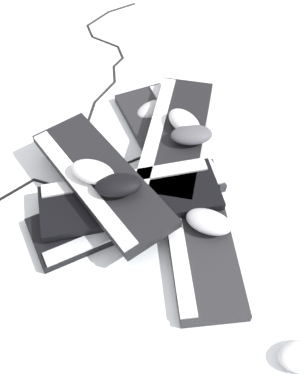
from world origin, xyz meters
The scene contains 16 objects.
ground_plane centered at (0.00, 0.00, 0.00)m, with size 3.20×3.20×0.00m, color silver.
keyboard_0 centered at (0.11, 0.08, 0.01)m, with size 0.46×0.32×0.03m.
keyboard_1 centered at (-0.19, 0.18, 0.01)m, with size 0.46×0.21×0.03m.
keyboard_2 centered at (-0.04, -0.05, 0.01)m, with size 0.19×0.45×0.03m.
keyboard_3 centered at (-0.05, -0.02, 0.04)m, with size 0.28×0.46×0.03m.
keyboard_4 centered at (-0.12, -0.06, 0.07)m, with size 0.45×0.19×0.03m.
keyboard_5 centered at (-0.17, 0.20, 0.04)m, with size 0.43×0.41×0.03m.
mouse_0 centered at (-0.12, 0.21, 0.08)m, with size 0.11×0.07×0.04m, color #4C4C51.
mouse_1 centered at (0.11, 0.10, 0.05)m, with size 0.11×0.07×0.04m, color #B7B7BC.
mouse_2 centered at (0.46, 0.10, 0.02)m, with size 0.11×0.07×0.04m, color silver.
mouse_3 centered at (-0.17, 0.22, 0.08)m, with size 0.11×0.07×0.04m, color silver.
mouse_4 centered at (-0.12, -0.08, 0.11)m, with size 0.11×0.07×0.04m, color silver.
mouse_5 centered at (-0.05, -0.04, 0.11)m, with size 0.11×0.07×0.04m, color black.
mouse_6 centered at (-0.31, 0.21, 0.02)m, with size 0.11×0.07×0.04m, color #B7B7BC.
cable_0 centered at (-0.66, 0.23, 0.00)m, with size 0.52×0.47×0.01m.
cable_1 centered at (-0.22, -0.07, 0.00)m, with size 0.16×0.67×0.01m.
Camera 1 is at (0.51, -0.29, 0.89)m, focal length 40.00 mm.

